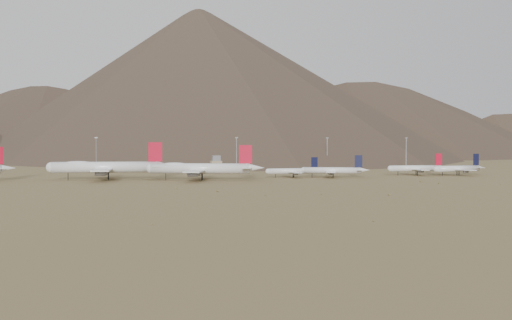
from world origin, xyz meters
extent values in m
plane|color=olive|center=(0.00, 0.00, 0.00)|extent=(3000.00, 3000.00, 0.00)
cone|color=white|center=(-106.61, 45.16, 7.15)|extent=(10.91, 7.46, 5.13)
cylinder|color=white|center=(-50.00, 36.43, 7.62)|extent=(62.97, 11.55, 6.47)
sphere|color=white|center=(-81.22, 38.98, 7.62)|extent=(6.34, 6.34, 6.34)
cone|color=white|center=(-15.03, 33.58, 8.11)|extent=(11.71, 6.72, 5.83)
cube|color=white|center=(-51.25, 36.53, 6.65)|extent=(14.66, 58.05, 0.81)
cube|color=white|center=(-20.03, 33.99, 8.27)|extent=(7.39, 22.21, 0.39)
cube|color=red|center=(-21.28, 34.09, 16.60)|extent=(8.16, 1.24, 11.49)
cylinder|color=black|center=(-71.85, 38.22, 2.19)|extent=(0.42, 0.42, 4.39)
cylinder|color=black|center=(-48.62, 37.94, 2.19)|extent=(0.52, 0.52, 4.39)
cylinder|color=black|center=(-48.88, 34.72, 2.19)|extent=(0.52, 0.52, 4.39)
ellipsoid|color=white|center=(-66.23, 37.76, 9.40)|extent=(20.38, 6.47, 3.88)
cylinder|color=slate|center=(-50.31, 47.98, 5.05)|extent=(6.48, 3.41, 2.91)
cylinder|color=slate|center=(-52.18, 25.09, 5.05)|extent=(6.48, 3.41, 2.91)
cylinder|color=slate|center=(-49.47, 58.28, 5.05)|extent=(6.48, 3.41, 2.91)
cylinder|color=slate|center=(-53.02, 14.79, 5.05)|extent=(6.48, 3.41, 2.91)
cylinder|color=white|center=(3.61, 19.37, 7.07)|extent=(57.45, 22.23, 6.01)
sphere|color=white|center=(-24.26, 27.60, 7.07)|extent=(5.89, 5.89, 5.89)
cone|color=white|center=(34.83, 10.14, 7.52)|extent=(11.57, 8.15, 5.41)
cube|color=white|center=(2.49, 19.70, 6.17)|extent=(24.02, 53.74, 0.75)
cube|color=white|center=(30.37, 11.46, 7.67)|extent=(10.76, 20.90, 0.36)
cube|color=red|center=(29.25, 11.79, 15.40)|extent=(7.40, 2.66, 10.66)
cylinder|color=black|center=(-15.90, 25.13, 2.03)|extent=(0.39, 0.39, 4.07)
cylinder|color=black|center=(5.15, 20.48, 2.03)|extent=(0.48, 0.48, 4.07)
cylinder|color=black|center=(4.30, 17.60, 2.03)|extent=(0.48, 0.48, 4.07)
ellipsoid|color=white|center=(-10.88, 23.65, 8.72)|extent=(19.12, 9.59, 3.60)
cylinder|color=slate|center=(5.52, 29.92, 4.68)|extent=(6.34, 4.24, 2.70)
cylinder|color=slate|center=(-0.53, 9.48, 4.68)|extent=(6.34, 4.24, 2.70)
cylinder|color=slate|center=(8.23, 39.12, 4.68)|extent=(6.34, 4.24, 2.70)
cylinder|color=slate|center=(-3.24, 0.28, 4.68)|extent=(6.34, 4.24, 2.70)
cylinder|color=white|center=(64.46, 34.76, 4.11)|extent=(32.10, 4.63, 3.47)
sphere|color=white|center=(48.47, 34.18, 4.11)|extent=(3.40, 3.40, 3.40)
cone|color=white|center=(82.36, 35.41, 4.37)|extent=(5.87, 3.33, 3.13)
cube|color=white|center=(63.82, 34.74, 3.59)|extent=(6.11, 27.59, 0.43)
cube|color=white|center=(79.81, 35.32, 4.46)|extent=(3.26, 10.52, 0.21)
cube|color=black|center=(79.17, 35.30, 9.28)|extent=(4.17, 0.46, 6.86)
cylinder|color=black|center=(53.26, 34.36, 1.19)|extent=(0.37, 0.37, 2.38)
cylinder|color=black|center=(65.06, 35.65, 1.19)|extent=(0.46, 0.46, 2.38)
cylinder|color=black|center=(65.13, 33.92, 1.19)|extent=(0.46, 0.46, 2.38)
cylinder|color=slate|center=(63.54, 42.41, 2.73)|extent=(3.25, 1.68, 1.56)
cylinder|color=slate|center=(64.10, 27.07, 2.73)|extent=(3.25, 1.68, 1.56)
cylinder|color=white|center=(88.37, 27.91, 4.60)|extent=(34.95, 15.74, 3.88)
sphere|color=white|center=(71.56, 33.96, 4.60)|extent=(3.80, 3.80, 3.80)
cone|color=white|center=(107.21, 21.14, 4.89)|extent=(7.24, 5.46, 3.49)
cube|color=white|center=(87.70, 28.16, 4.01)|extent=(15.75, 30.77, 0.49)
cube|color=white|center=(104.52, 22.11, 4.98)|extent=(6.97, 12.04, 0.23)
cube|color=black|center=(103.85, 22.35, 10.37)|extent=(4.49, 1.90, 7.66)
cylinder|color=black|center=(76.60, 32.15, 1.33)|extent=(0.41, 0.41, 2.66)
cylinder|color=black|center=(89.38, 28.58, 1.33)|extent=(0.51, 0.51, 2.66)
cylinder|color=black|center=(88.72, 26.76, 1.33)|extent=(0.51, 0.51, 2.66)
cylinder|color=slate|center=(90.60, 36.23, 3.05)|extent=(3.95, 2.85, 1.75)
cylinder|color=slate|center=(84.80, 20.08, 3.05)|extent=(3.95, 2.85, 1.75)
cylinder|color=white|center=(152.30, 40.67, 4.69)|extent=(36.53, 4.56, 3.96)
sphere|color=white|center=(134.06, 40.97, 4.69)|extent=(3.88, 3.88, 3.88)
cone|color=white|center=(172.72, 40.33, 4.99)|extent=(6.62, 3.67, 3.56)
cube|color=white|center=(151.57, 40.68, 4.10)|extent=(6.35, 31.35, 0.49)
cube|color=white|center=(169.80, 40.38, 5.09)|extent=(3.48, 11.93, 0.24)
cube|color=red|center=(169.07, 40.39, 10.58)|extent=(4.75, 0.43, 7.82)
cylinder|color=black|center=(139.53, 40.88, 1.35)|extent=(0.42, 0.42, 2.71)
cylinder|color=black|center=(153.04, 41.65, 1.35)|extent=(0.52, 0.52, 2.71)
cylinder|color=black|center=(153.01, 39.67, 1.35)|extent=(0.52, 0.52, 2.71)
cylinder|color=slate|center=(151.71, 49.43, 3.12)|extent=(3.68, 1.84, 1.78)
cylinder|color=slate|center=(151.42, 31.93, 3.12)|extent=(3.68, 1.84, 1.78)
cylinder|color=white|center=(177.74, 31.51, 4.66)|extent=(36.20, 11.72, 3.93)
sphere|color=white|center=(160.07, 27.57, 4.66)|extent=(3.85, 3.85, 3.85)
cone|color=white|center=(197.53, 35.92, 4.95)|extent=(7.13, 4.87, 3.54)
cube|color=white|center=(177.03, 31.35, 4.07)|extent=(12.41, 31.55, 0.49)
cube|color=white|center=(194.70, 35.29, 5.05)|extent=(5.75, 12.22, 0.24)
cube|color=black|center=(194.00, 35.13, 10.50)|extent=(4.67, 1.37, 7.76)
cylinder|color=black|center=(165.37, 28.75, 1.34)|extent=(0.41, 0.41, 2.69)
cylinder|color=black|center=(178.23, 32.63, 1.34)|extent=(0.52, 0.52, 2.69)
cylinder|color=black|center=(178.66, 30.71, 1.34)|extent=(0.52, 0.52, 2.69)
cylinder|color=slate|center=(175.14, 39.83, 3.09)|extent=(3.92, 2.51, 1.77)
cylinder|color=slate|center=(178.92, 22.87, 3.09)|extent=(3.92, 2.51, 1.77)
cube|color=#9A8768|center=(30.00, 120.00, 4.00)|extent=(8.00, 8.00, 8.00)
cube|color=slate|center=(30.00, 120.00, 10.00)|extent=(6.00, 6.00, 4.00)
cylinder|color=gray|center=(-57.17, 132.31, 12.50)|extent=(0.50, 0.50, 25.00)
cube|color=gray|center=(-57.17, 132.31, 25.30)|extent=(2.00, 0.60, 0.80)
cylinder|color=gray|center=(42.25, 103.08, 12.50)|extent=(0.50, 0.50, 25.00)
cube|color=gray|center=(42.25, 103.08, 25.30)|extent=(2.00, 0.60, 0.80)
cylinder|color=gray|center=(125.70, 142.81, 12.50)|extent=(0.50, 0.50, 25.00)
cube|color=gray|center=(125.70, 142.81, 25.30)|extent=(2.00, 0.60, 0.80)
cylinder|color=gray|center=(184.72, 120.48, 12.50)|extent=(0.50, 0.50, 25.00)
cube|color=gray|center=(184.72, 120.48, 25.30)|extent=(2.00, 0.60, 0.80)
ellipsoid|color=olive|center=(-0.31, -63.54, 0.48)|extent=(1.07, 1.07, 0.96)
ellipsoid|color=olive|center=(152.23, -54.72, 0.17)|extent=(0.51, 0.51, 0.34)
ellipsoid|color=olive|center=(26.56, -178.23, 0.19)|extent=(0.65, 0.65, 0.37)
ellipsoid|color=olive|center=(41.34, -88.31, 0.22)|extent=(0.62, 0.62, 0.44)
ellipsoid|color=olive|center=(-16.80, -42.90, 0.29)|extent=(0.72, 0.72, 0.57)
ellipsoid|color=olive|center=(68.46, -98.77, 0.42)|extent=(1.01, 1.01, 0.83)
ellipsoid|color=olive|center=(-37.32, -171.12, 0.17)|extent=(0.60, 0.60, 0.35)
ellipsoid|color=olive|center=(16.03, -88.83, 0.24)|extent=(0.83, 0.83, 0.48)
ellipsoid|color=olive|center=(126.04, -37.33, 0.33)|extent=(0.74, 0.74, 0.65)
ellipsoid|color=olive|center=(120.95, -27.32, 0.17)|extent=(0.51, 0.51, 0.34)
ellipsoid|color=olive|center=(124.09, -20.16, 0.29)|extent=(1.02, 1.02, 0.58)
camera|label=1|loc=(-49.61, -352.96, 24.14)|focal=45.00mm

